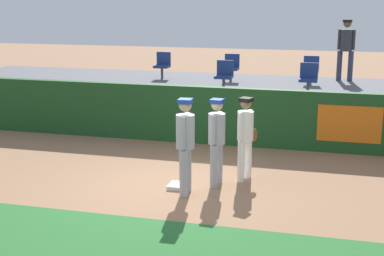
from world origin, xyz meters
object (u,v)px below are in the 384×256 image
(seat_back_center, at_px, (231,66))
(spectator_hooded, at_px, (346,46))
(seat_back_left, at_px, (163,64))
(player_fielder_home, at_px, (246,133))
(seat_front_center, at_px, (224,74))
(first_base, at_px, (179,186))
(player_coach_visitor, at_px, (185,140))
(seat_front_right, at_px, (309,77))
(seat_back_right, at_px, (311,69))
(player_runner_visitor, at_px, (217,136))

(seat_back_center, xyz_separation_m, spectator_hooded, (3.37, 1.01, 0.62))
(spectator_hooded, bearing_deg, seat_back_left, 17.52)
(player_fielder_home, height_order, seat_front_center, seat_front_center)
(seat_front_center, distance_m, spectator_hooded, 4.32)
(first_base, bearing_deg, seat_back_left, 110.29)
(first_base, xyz_separation_m, seat_back_center, (-0.29, 6.79, 1.58))
(player_coach_visitor, bearing_deg, seat_back_center, -178.59)
(player_coach_visitor, xyz_separation_m, seat_front_right, (1.94, 5.28, 0.54))
(seat_back_right, bearing_deg, player_runner_visitor, -102.54)
(spectator_hooded, bearing_deg, seat_back_right, 53.40)
(seat_front_center, height_order, seat_back_right, same)
(player_fielder_home, height_order, player_coach_visitor, player_coach_visitor)
(player_fielder_home, distance_m, seat_front_right, 4.29)
(seat_back_right, height_order, seat_back_center, same)
(seat_back_center, bearing_deg, seat_back_left, 180.00)
(player_runner_visitor, xyz_separation_m, spectator_hooded, (2.40, 7.45, 1.21))
(seat_back_right, bearing_deg, spectator_hooded, 46.15)
(player_runner_visitor, relative_size, seat_front_right, 2.10)
(seat_front_center, xyz_separation_m, spectator_hooded, (3.22, 2.81, 0.62))
(seat_front_center, relative_size, seat_back_center, 1.00)
(seat_back_left, bearing_deg, seat_back_center, -0.00)
(player_coach_visitor, distance_m, seat_front_right, 5.65)
(seat_back_right, bearing_deg, player_fielder_home, -98.98)
(seat_back_right, relative_size, seat_back_left, 1.00)
(first_base, distance_m, player_fielder_home, 1.74)
(player_fielder_home, xyz_separation_m, seat_back_center, (-1.46, 5.93, 0.62))
(player_fielder_home, distance_m, player_coach_visitor, 1.50)
(seat_front_right, bearing_deg, player_coach_visitor, -110.15)
(player_fielder_home, relative_size, seat_back_right, 2.06)
(seat_front_center, bearing_deg, player_runner_visitor, -80.01)
(player_runner_visitor, distance_m, seat_back_center, 6.53)
(seat_back_right, distance_m, seat_back_left, 4.62)
(seat_front_center, xyz_separation_m, seat_back_right, (2.25, 1.80, -0.00))
(player_runner_visitor, bearing_deg, seat_back_right, 174.03)
(seat_front_right, xyz_separation_m, seat_back_right, (-0.04, 1.80, -0.00))
(seat_back_left, bearing_deg, seat_back_right, -0.00)
(seat_front_center, height_order, seat_back_left, same)
(first_base, height_order, seat_front_right, seat_front_right)
(seat_front_right, bearing_deg, player_runner_visitor, -107.64)
(seat_front_center, relative_size, seat_back_right, 1.00)
(seat_front_right, distance_m, seat_back_right, 1.80)
(player_fielder_home, xyz_separation_m, spectator_hooded, (1.91, 6.94, 1.24))
(spectator_hooded, bearing_deg, first_base, 75.69)
(first_base, relative_size, seat_back_left, 0.48)
(seat_back_right, bearing_deg, seat_back_left, 180.00)
(seat_back_center, relative_size, spectator_hooded, 0.45)
(seat_front_right, bearing_deg, seat_back_left, 158.89)
(player_fielder_home, bearing_deg, seat_back_left, -129.02)
(player_runner_visitor, bearing_deg, spectator_hooded, 168.68)
(player_coach_visitor, bearing_deg, player_runner_visitor, 141.61)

